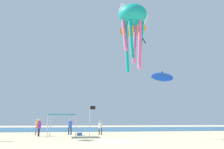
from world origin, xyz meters
TOP-DOWN VIEW (x-y plane):
  - ground at (0.00, 0.00)m, footprint 110.00×110.00m
  - ocean_strip at (0.00, 27.44)m, footprint 110.00×22.08m
  - canopy_tent at (-4.25, 5.57)m, footprint 2.69×2.84m
  - person_near_tent at (-7.25, 9.91)m, footprint 0.49×0.44m
  - person_central at (-3.56, 9.32)m, footprint 0.43×0.42m
  - person_rightmost at (-6.70, 7.03)m, footprint 0.42×0.47m
  - person_far_shore at (-0.11, 9.04)m, footprint 0.42×0.38m
  - banner_flag at (-1.43, 6.21)m, footprint 0.61×0.06m
  - cooler_box at (-2.50, 7.69)m, footprint 0.57×0.37m
  - kite_delta_orange at (6.45, 20.49)m, footprint 5.72×5.76m
  - kite_octopus_teal at (2.28, 2.24)m, footprint 3.00×3.00m
  - kite_inflatable_blue at (13.64, 26.40)m, footprint 6.04×4.16m
  - kite_parafoil_white at (8.22, 26.73)m, footprint 6.22×1.22m

SIDE VIEW (x-z plane):
  - ground at x=0.00m, z-range -0.10..0.00m
  - ocean_strip at x=0.00m, z-range 0.00..0.03m
  - cooler_box at x=-2.50m, z-range 0.00..0.35m
  - person_far_shore at x=-0.11m, z-range 0.14..1.75m
  - person_rightmost at x=-6.70m, z-range 0.15..1.91m
  - person_central at x=-3.56m, z-range 0.15..1.92m
  - person_near_tent at x=-7.25m, z-range 0.16..1.99m
  - banner_flag at x=-1.43m, z-range 0.35..3.47m
  - canopy_tent at x=-4.25m, z-range 0.99..3.23m
  - kite_inflatable_blue at x=13.64m, z-range 8.78..11.04m
  - kite_octopus_teal at x=2.28m, z-range 8.18..14.71m
  - kite_delta_orange at x=6.45m, z-range 15.43..19.33m
  - kite_parafoil_white at x=8.22m, z-range 20.90..24.68m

